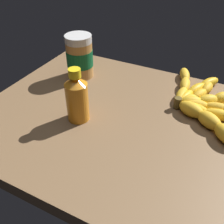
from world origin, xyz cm
name	(u,v)px	position (x,y,z in cm)	size (l,w,h in cm)	color
ground_plane	(126,124)	(0.00, 0.00, -1.88)	(78.03, 59.40, 3.76)	brown
banana_bunch	(204,102)	(-17.18, -14.20, 1.61)	(26.17, 32.78, 3.77)	gold
peanut_butter_jar	(80,57)	(22.93, -14.16, 6.75)	(8.47, 8.47, 13.79)	#BF8442
honey_bottle	(77,98)	(11.05, 5.62, 6.48)	(5.68, 5.68, 14.43)	orange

